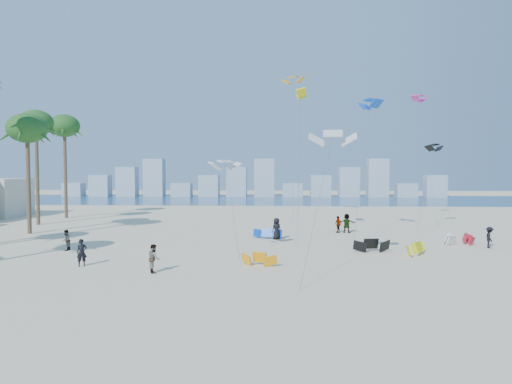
{
  "coord_description": "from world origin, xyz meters",
  "views": [
    {
      "loc": [
        4.94,
        -20.64,
        6.42
      ],
      "look_at": [
        3.0,
        16.0,
        4.5
      ],
      "focal_mm": 32.5,
      "sensor_mm": 36.0,
      "label": 1
    }
  ],
  "objects": [
    {
      "name": "ground",
      "position": [
        0.0,
        0.0,
        0.0
      ],
      "size": [
        220.0,
        220.0,
        0.0
      ],
      "primitive_type": "plane",
      "color": "beige",
      "rests_on": "ground"
    },
    {
      "name": "ocean",
      "position": [
        0.0,
        72.0,
        0.01
      ],
      "size": [
        220.0,
        220.0,
        0.0
      ],
      "primitive_type": "plane",
      "color": "navy",
      "rests_on": "ground"
    },
    {
      "name": "kitesurfer_near",
      "position": [
        -8.0,
        8.65,
        0.89
      ],
      "size": [
        0.78,
        0.71,
        1.78
      ],
      "primitive_type": "imported",
      "rotation": [
        0.0,
        0.0,
        0.56
      ],
      "color": "black",
      "rests_on": "ground"
    },
    {
      "name": "kitesurfer_mid",
      "position": [
        -2.81,
        7.11,
        0.87
      ],
      "size": [
        0.95,
        1.05,
        1.75
      ],
      "primitive_type": "imported",
      "rotation": [
        0.0,
        0.0,
        2.0
      ],
      "color": "gray",
      "rests_on": "ground"
    },
    {
      "name": "kitesurfers_far",
      "position": [
        10.12,
        21.32,
        0.89
      ],
      "size": [
        41.18,
        12.24,
        1.93
      ],
      "color": "black",
      "rests_on": "ground"
    },
    {
      "name": "grounded_kites",
      "position": [
        12.56,
        16.33,
        0.43
      ],
      "size": [
        19.01,
        12.77,
        0.9
      ],
      "color": "orange",
      "rests_on": "ground"
    },
    {
      "name": "flying_kites",
      "position": [
        14.39,
        20.9,
        11.1
      ],
      "size": [
        32.04,
        34.36,
        17.99
      ],
      "color": "silver",
      "rests_on": "ground"
    },
    {
      "name": "distant_skyline",
      "position": [
        -1.19,
        82.0,
        3.09
      ],
      "size": [
        85.0,
        3.0,
        8.4
      ],
      "color": "#9EADBF",
      "rests_on": "ground"
    }
  ]
}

